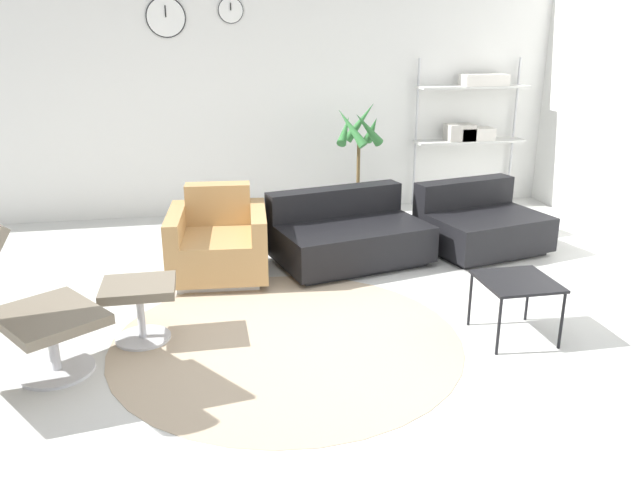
{
  "coord_description": "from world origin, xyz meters",
  "views": [
    {
      "loc": [
        -0.72,
        -3.81,
        1.92
      ],
      "look_at": [
        0.07,
        0.25,
        0.55
      ],
      "focal_mm": 35.0,
      "sensor_mm": 36.0,
      "label": 1
    }
  ],
  "objects_px": {
    "ottoman": "(139,298)",
    "couch_second": "(480,226)",
    "potted_plant": "(358,176)",
    "side_table": "(517,285)",
    "couch_low": "(348,237)",
    "armchair_red": "(219,245)",
    "shelf_unit": "(472,115)"
  },
  "relations": [
    {
      "from": "potted_plant",
      "to": "armchair_red",
      "type": "bearing_deg",
      "value": -139.95
    },
    {
      "from": "ottoman",
      "to": "potted_plant",
      "type": "bearing_deg",
      "value": 48.67
    },
    {
      "from": "ottoman",
      "to": "couch_second",
      "type": "bearing_deg",
      "value": 23.5
    },
    {
      "from": "couch_second",
      "to": "armchair_red",
      "type": "bearing_deg",
      "value": -8.23
    },
    {
      "from": "armchair_red",
      "to": "side_table",
      "type": "height_order",
      "value": "armchair_red"
    },
    {
      "from": "ottoman",
      "to": "side_table",
      "type": "distance_m",
      "value": 2.45
    },
    {
      "from": "potted_plant",
      "to": "side_table",
      "type": "bearing_deg",
      "value": -82.59
    },
    {
      "from": "couch_second",
      "to": "potted_plant",
      "type": "height_order",
      "value": "potted_plant"
    },
    {
      "from": "side_table",
      "to": "couch_low",
      "type": "bearing_deg",
      "value": 114.42
    },
    {
      "from": "armchair_red",
      "to": "shelf_unit",
      "type": "height_order",
      "value": "shelf_unit"
    },
    {
      "from": "armchair_red",
      "to": "potted_plant",
      "type": "height_order",
      "value": "potted_plant"
    },
    {
      "from": "ottoman",
      "to": "couch_low",
      "type": "height_order",
      "value": "couch_low"
    },
    {
      "from": "couch_low",
      "to": "couch_second",
      "type": "height_order",
      "value": "same"
    },
    {
      "from": "couch_second",
      "to": "potted_plant",
      "type": "distance_m",
      "value": 1.41
    },
    {
      "from": "armchair_red",
      "to": "couch_second",
      "type": "height_order",
      "value": "armchair_red"
    },
    {
      "from": "couch_second",
      "to": "couch_low",
      "type": "bearing_deg",
      "value": -9.5
    },
    {
      "from": "couch_low",
      "to": "side_table",
      "type": "height_order",
      "value": "couch_low"
    },
    {
      "from": "armchair_red",
      "to": "couch_low",
      "type": "xyz_separation_m",
      "value": [
        1.13,
        0.13,
        -0.04
      ]
    },
    {
      "from": "armchair_red",
      "to": "potted_plant",
      "type": "xyz_separation_m",
      "value": [
        1.51,
        1.27,
        0.23
      ]
    },
    {
      "from": "couch_low",
      "to": "potted_plant",
      "type": "distance_m",
      "value": 1.23
    },
    {
      "from": "side_table",
      "to": "shelf_unit",
      "type": "height_order",
      "value": "shelf_unit"
    },
    {
      "from": "armchair_red",
      "to": "couch_second",
      "type": "bearing_deg",
      "value": -170.45
    },
    {
      "from": "couch_second",
      "to": "side_table",
      "type": "distance_m",
      "value": 1.8
    },
    {
      "from": "ottoman",
      "to": "armchair_red",
      "type": "height_order",
      "value": "armchair_red"
    },
    {
      "from": "shelf_unit",
      "to": "potted_plant",
      "type": "bearing_deg",
      "value": -161.87
    },
    {
      "from": "ottoman",
      "to": "shelf_unit",
      "type": "xyz_separation_m",
      "value": [
        3.5,
        2.81,
        0.76
      ]
    },
    {
      "from": "side_table",
      "to": "shelf_unit",
      "type": "bearing_deg",
      "value": 71.46
    },
    {
      "from": "side_table",
      "to": "potted_plant",
      "type": "relative_size",
      "value": 0.37
    },
    {
      "from": "side_table",
      "to": "shelf_unit",
      "type": "distance_m",
      "value": 3.48
    },
    {
      "from": "ottoman",
      "to": "couch_second",
      "type": "xyz_separation_m",
      "value": [
        2.96,
        1.29,
        -0.06
      ]
    },
    {
      "from": "couch_low",
      "to": "couch_second",
      "type": "distance_m",
      "value": 1.29
    },
    {
      "from": "ottoman",
      "to": "potted_plant",
      "type": "distance_m",
      "value": 3.12
    }
  ]
}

